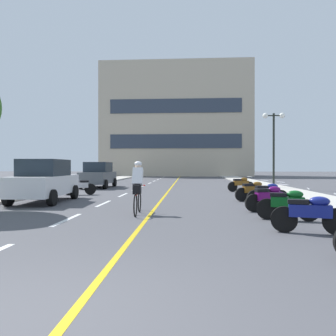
# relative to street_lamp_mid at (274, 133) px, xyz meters

# --- Properties ---
(ground_plane) EXTENTS (140.00, 140.00, 0.00)m
(ground_plane) POSITION_rel_street_lamp_mid_xyz_m (-7.13, 2.20, -3.76)
(ground_plane) COLOR #47474C
(curb_left) EXTENTS (2.40, 72.00, 0.12)m
(curb_left) POSITION_rel_street_lamp_mid_xyz_m (-14.33, 5.20, -3.70)
(curb_left) COLOR #B7B2A8
(curb_left) RESTS_ON ground
(curb_right) EXTENTS (2.40, 72.00, 0.12)m
(curb_right) POSITION_rel_street_lamp_mid_xyz_m (0.07, 5.20, -3.70)
(curb_right) COLOR #B7B2A8
(curb_right) RESTS_ON ground
(lane_dash_1) EXTENTS (0.14, 2.20, 0.01)m
(lane_dash_1) POSITION_rel_street_lamp_mid_xyz_m (-9.13, -12.80, -3.75)
(lane_dash_1) COLOR silver
(lane_dash_1) RESTS_ON ground
(lane_dash_2) EXTENTS (0.14, 2.20, 0.01)m
(lane_dash_2) POSITION_rel_street_lamp_mid_xyz_m (-9.13, -8.80, -3.75)
(lane_dash_2) COLOR silver
(lane_dash_2) RESTS_ON ground
(lane_dash_3) EXTENTS (0.14, 2.20, 0.01)m
(lane_dash_3) POSITION_rel_street_lamp_mid_xyz_m (-9.13, -4.80, -3.75)
(lane_dash_3) COLOR silver
(lane_dash_3) RESTS_ON ground
(lane_dash_4) EXTENTS (0.14, 2.20, 0.01)m
(lane_dash_4) POSITION_rel_street_lamp_mid_xyz_m (-9.13, -0.80, -3.75)
(lane_dash_4) COLOR silver
(lane_dash_4) RESTS_ON ground
(lane_dash_5) EXTENTS (0.14, 2.20, 0.01)m
(lane_dash_5) POSITION_rel_street_lamp_mid_xyz_m (-9.13, 3.20, -3.75)
(lane_dash_5) COLOR silver
(lane_dash_5) RESTS_ON ground
(lane_dash_6) EXTENTS (0.14, 2.20, 0.01)m
(lane_dash_6) POSITION_rel_street_lamp_mid_xyz_m (-9.13, 7.20, -3.75)
(lane_dash_6) COLOR silver
(lane_dash_6) RESTS_ON ground
(lane_dash_7) EXTENTS (0.14, 2.20, 0.01)m
(lane_dash_7) POSITION_rel_street_lamp_mid_xyz_m (-9.13, 11.20, -3.75)
(lane_dash_7) COLOR silver
(lane_dash_7) RESTS_ON ground
(lane_dash_8) EXTENTS (0.14, 2.20, 0.01)m
(lane_dash_8) POSITION_rel_street_lamp_mid_xyz_m (-9.13, 15.20, -3.75)
(lane_dash_8) COLOR silver
(lane_dash_8) RESTS_ON ground
(lane_dash_9) EXTENTS (0.14, 2.20, 0.01)m
(lane_dash_9) POSITION_rel_street_lamp_mid_xyz_m (-9.13, 19.20, -3.75)
(lane_dash_9) COLOR silver
(lane_dash_9) RESTS_ON ground
(lane_dash_10) EXTENTS (0.14, 2.20, 0.01)m
(lane_dash_10) POSITION_rel_street_lamp_mid_xyz_m (-9.13, 23.20, -3.75)
(lane_dash_10) COLOR silver
(lane_dash_10) RESTS_ON ground
(lane_dash_11) EXTENTS (0.14, 2.20, 0.01)m
(lane_dash_11) POSITION_rel_street_lamp_mid_xyz_m (-9.13, 27.20, -3.75)
(lane_dash_11) COLOR silver
(lane_dash_11) RESTS_ON ground
(centre_line_yellow) EXTENTS (0.12, 66.00, 0.01)m
(centre_line_yellow) POSITION_rel_street_lamp_mid_xyz_m (-6.88, 5.20, -3.75)
(centre_line_yellow) COLOR gold
(centre_line_yellow) RESTS_ON ground
(office_building) EXTENTS (23.28, 8.05, 17.52)m
(office_building) POSITION_rel_street_lamp_mid_xyz_m (-7.56, 30.16, 5.00)
(office_building) COLOR #BCAD93
(office_building) RESTS_ON ground
(street_lamp_mid) EXTENTS (1.46, 0.36, 4.95)m
(street_lamp_mid) POSITION_rel_street_lamp_mid_xyz_m (0.00, 0.00, 0.00)
(street_lamp_mid) COLOR black
(street_lamp_mid) RESTS_ON curb_right
(parked_car_near) EXTENTS (2.08, 4.27, 1.82)m
(parked_car_near) POSITION_rel_street_lamp_mid_xyz_m (-11.79, -8.39, -2.84)
(parked_car_near) COLOR black
(parked_car_near) RESTS_ON ground
(parked_car_mid) EXTENTS (1.96, 4.22, 1.82)m
(parked_car_mid) POSITION_rel_street_lamp_mid_xyz_m (-12.05, 0.83, -2.84)
(parked_car_mid) COLOR black
(parked_car_mid) RESTS_ON ground
(motorcycle_1) EXTENTS (1.67, 0.68, 0.92)m
(motorcycle_1) POSITION_rel_street_lamp_mid_xyz_m (-2.92, -14.34, -3.29)
(motorcycle_1) COLOR black
(motorcycle_1) RESTS_ON ground
(motorcycle_2) EXTENTS (1.68, 0.67, 0.92)m
(motorcycle_2) POSITION_rel_street_lamp_mid_xyz_m (-2.87, -12.53, -3.29)
(motorcycle_2) COLOR black
(motorcycle_2) RESTS_ON ground
(motorcycle_3) EXTENTS (1.67, 0.69, 0.92)m
(motorcycle_3) POSITION_rel_street_lamp_mid_xyz_m (-2.94, -10.74, -3.29)
(motorcycle_3) COLOR black
(motorcycle_3) RESTS_ON ground
(motorcycle_4) EXTENTS (1.68, 0.65, 0.92)m
(motorcycle_4) POSITION_rel_street_lamp_mid_xyz_m (-2.56, -9.00, -3.29)
(motorcycle_4) COLOR black
(motorcycle_4) RESTS_ON ground
(motorcycle_5) EXTENTS (1.66, 0.75, 0.92)m
(motorcycle_5) POSITION_rel_street_lamp_mid_xyz_m (-2.81, -7.49, -3.29)
(motorcycle_5) COLOR black
(motorcycle_5) RESTS_ON ground
(motorcycle_6) EXTENTS (1.67, 0.71, 0.92)m
(motorcycle_6) POSITION_rel_street_lamp_mid_xyz_m (-11.46, -4.93, -3.29)
(motorcycle_6) COLOR black
(motorcycle_6) RESTS_ON ground
(motorcycle_7) EXTENTS (1.66, 0.73, 0.92)m
(motorcycle_7) POSITION_rel_street_lamp_mid_xyz_m (-2.47, -2.12, -3.29)
(motorcycle_7) COLOR black
(motorcycle_7) RESTS_ON ground
(cyclist_rider) EXTENTS (0.42, 1.77, 1.71)m
(cyclist_rider) POSITION_rel_street_lamp_mid_xyz_m (-7.29, -11.55, -2.87)
(cyclist_rider) COLOR black
(cyclist_rider) RESTS_ON ground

